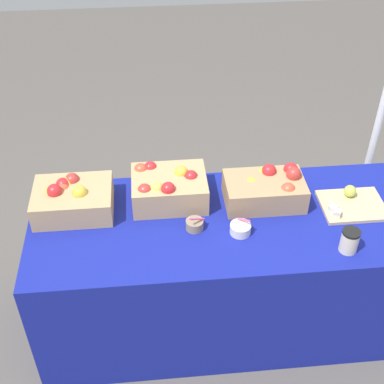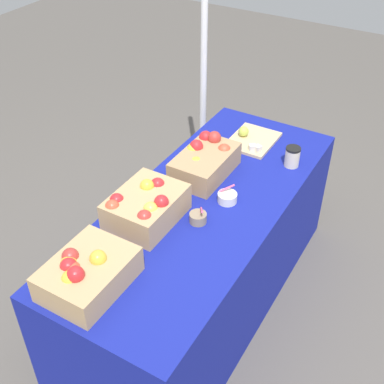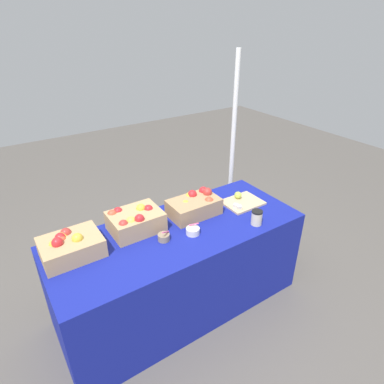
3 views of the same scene
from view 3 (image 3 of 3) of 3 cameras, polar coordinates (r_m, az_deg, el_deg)
name	(u,v)px [view 3 (image 3 of 3)]	position (r m, az deg, el deg)	size (l,w,h in m)	color
ground_plane	(180,302)	(2.92, -2.08, -18.62)	(10.00, 10.00, 0.00)	#56514C
table	(179,268)	(2.66, -2.23, -13.15)	(1.90, 0.76, 0.74)	navy
apple_crate_left	(70,246)	(2.29, -20.46, -8.79)	(0.38, 0.29, 0.18)	tan
apple_crate_middle	(135,221)	(2.42, -9.89, -4.92)	(0.37, 0.29, 0.18)	tan
apple_crate_right	(195,205)	(2.58, 0.45, -2.33)	(0.39, 0.24, 0.18)	tan
cutting_board_front	(242,202)	(2.78, 8.63, -1.68)	(0.31, 0.25, 0.08)	#D1B284
sample_bowl_near	(164,237)	(2.32, -4.94, -7.82)	(0.09, 0.08, 0.10)	gray
sample_bowl_mid	(193,231)	(2.37, 0.14, -6.77)	(0.10, 0.10, 0.09)	silver
coffee_cup	(257,218)	(2.51, 11.21, -4.38)	(0.08, 0.08, 0.12)	beige
tent_pole	(232,154)	(3.21, 7.01, 6.52)	(0.04, 0.04, 1.90)	white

